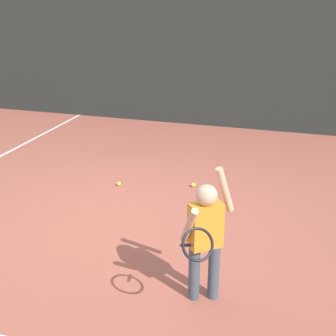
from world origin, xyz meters
TOP-DOWN VIEW (x-y plane):
  - ground_plane at (0.00, 0.00)m, footprint 20.00×20.00m
  - back_fence_windscreen at (0.00, 4.93)m, footprint 13.98×0.08m
  - fence_post_1 at (0.00, 4.99)m, footprint 0.09×0.09m
  - tennis_player at (1.43, -1.15)m, footprint 0.47×0.86m
  - tennis_ball_1 at (0.69, 1.45)m, footprint 0.07×0.07m
  - tennis_ball_3 at (-0.43, 1.16)m, footprint 0.07×0.07m

SIDE VIEW (x-z plane):
  - ground_plane at x=0.00m, z-range 0.00..0.00m
  - tennis_ball_1 at x=0.69m, z-range 0.00..0.07m
  - tennis_ball_3 at x=-0.43m, z-range 0.00..0.07m
  - tennis_player at x=1.43m, z-range 0.05..1.40m
  - back_fence_windscreen at x=0.00m, z-range 0.00..3.58m
  - fence_post_1 at x=0.00m, z-range 0.00..3.73m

